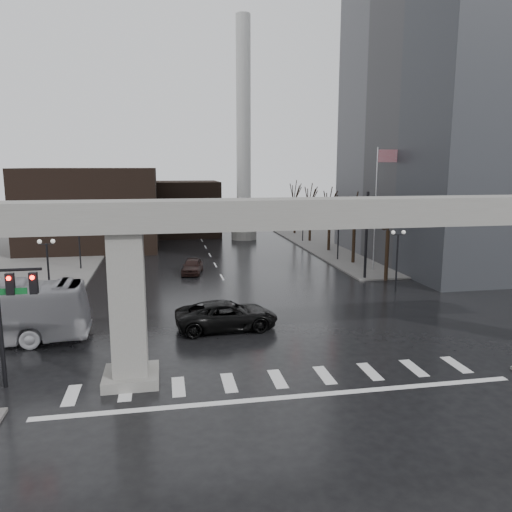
% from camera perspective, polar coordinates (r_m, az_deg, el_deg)
% --- Properties ---
extents(ground, '(160.00, 160.00, 0.00)m').
position_cam_1_polar(ground, '(25.99, 1.98, -12.97)').
color(ground, black).
rests_on(ground, ground).
extents(sidewalk_ne, '(28.00, 36.00, 0.15)m').
position_cam_1_polar(sidewalk_ne, '(67.80, 16.98, 1.17)').
color(sidewalk_ne, '#625F5D').
rests_on(sidewalk_ne, ground).
extents(elevated_guideway, '(48.00, 2.60, 8.70)m').
position_cam_1_polar(elevated_guideway, '(24.43, 4.97, 2.29)').
color(elevated_guideway, gray).
rests_on(elevated_guideway, ground).
extents(office_tower, '(22.00, 26.00, 42.00)m').
position_cam_1_polar(office_tower, '(60.44, 24.49, 19.62)').
color(office_tower, '#5D5D62').
rests_on(office_tower, ground).
extents(building_far_left, '(16.00, 14.00, 10.00)m').
position_cam_1_polar(building_far_left, '(66.09, -18.26, 5.18)').
color(building_far_left, black).
rests_on(building_far_left, ground).
extents(building_far_mid, '(10.00, 10.00, 8.00)m').
position_cam_1_polar(building_far_mid, '(75.63, -8.15, 5.41)').
color(building_far_mid, black).
rests_on(building_far_mid, ground).
extents(smokestack, '(3.60, 3.60, 30.00)m').
position_cam_1_polar(smokestack, '(70.28, -1.43, 12.77)').
color(smokestack, silver).
rests_on(smokestack, ground).
extents(signal_mast_arm, '(12.12, 0.43, 8.00)m').
position_cam_1_polar(signal_mast_arm, '(44.67, 8.07, 4.47)').
color(signal_mast_arm, black).
rests_on(signal_mast_arm, ground).
extents(signal_left_pole, '(2.30, 0.30, 6.00)m').
position_cam_1_polar(signal_left_pole, '(25.57, -26.23, -4.81)').
color(signal_left_pole, black).
rests_on(signal_left_pole, ground).
extents(flagpole_assembly, '(2.06, 0.12, 12.00)m').
position_cam_1_polar(flagpole_assembly, '(49.82, 13.86, 6.83)').
color(flagpole_assembly, silver).
rests_on(flagpole_assembly, ground).
extents(lamp_right_0, '(1.22, 0.32, 5.11)m').
position_cam_1_polar(lamp_right_0, '(42.30, 15.86, 0.64)').
color(lamp_right_0, black).
rests_on(lamp_right_0, ground).
extents(lamp_right_1, '(1.22, 0.32, 5.11)m').
position_cam_1_polar(lamp_right_1, '(55.04, 9.41, 3.04)').
color(lamp_right_1, black).
rests_on(lamp_right_1, ground).
extents(lamp_right_2, '(1.22, 0.32, 5.11)m').
position_cam_1_polar(lamp_right_2, '(68.28, 5.40, 4.51)').
color(lamp_right_2, black).
rests_on(lamp_right_2, ground).
extents(lamp_left_0, '(1.22, 0.32, 5.11)m').
position_cam_1_polar(lamp_left_0, '(38.80, -22.71, -0.61)').
color(lamp_left_0, black).
rests_on(lamp_left_0, ground).
extents(lamp_left_1, '(1.22, 0.32, 5.11)m').
position_cam_1_polar(lamp_left_1, '(52.40, -19.59, 2.23)').
color(lamp_left_1, black).
rests_on(lamp_left_1, ground).
extents(lamp_left_2, '(1.22, 0.32, 5.11)m').
position_cam_1_polar(lamp_left_2, '(66.17, -17.76, 3.89)').
color(lamp_left_2, black).
rests_on(lamp_left_2, ground).
extents(tree_right_0, '(1.09, 1.58, 7.50)m').
position_cam_1_polar(tree_right_0, '(46.42, 14.77, 0.66)').
color(tree_right_0, black).
rests_on(tree_right_0, ground).
extents(tree_right_1, '(1.09, 1.61, 7.67)m').
position_cam_1_polar(tree_right_1, '(53.65, 11.14, 2.13)').
color(tree_right_1, black).
rests_on(tree_right_1, ground).
extents(tree_right_2, '(1.10, 1.63, 7.85)m').
position_cam_1_polar(tree_right_2, '(61.08, 8.38, 3.24)').
color(tree_right_2, black).
rests_on(tree_right_2, ground).
extents(tree_right_3, '(1.11, 1.66, 8.02)m').
position_cam_1_polar(tree_right_3, '(68.64, 6.22, 4.11)').
color(tree_right_3, black).
rests_on(tree_right_3, ground).
extents(tree_right_4, '(1.12, 1.69, 8.19)m').
position_cam_1_polar(tree_right_4, '(76.28, 4.48, 4.80)').
color(tree_right_4, black).
rests_on(tree_right_4, ground).
extents(pickup_truck, '(6.64, 3.36, 1.80)m').
position_cam_1_polar(pickup_truck, '(31.94, -3.36, -6.79)').
color(pickup_truck, black).
rests_on(pickup_truck, ground).
extents(far_car, '(2.54, 4.64, 1.49)m').
position_cam_1_polar(far_car, '(48.47, -7.29, -1.14)').
color(far_car, black).
rests_on(far_car, ground).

